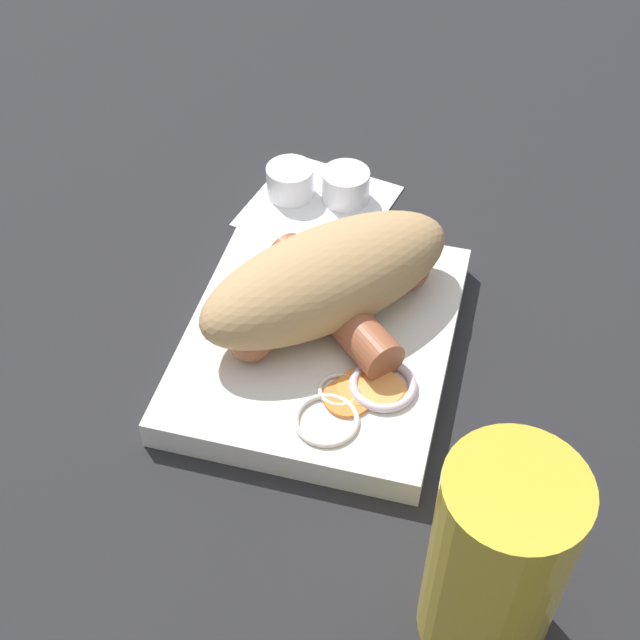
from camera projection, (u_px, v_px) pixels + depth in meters
name	position (u px, v px, depth m)	size (l,w,h in m)	color
ground_plane	(320.00, 351.00, 0.64)	(3.00, 3.00, 0.00)	#232326
food_tray	(320.00, 340.00, 0.63)	(0.22, 0.18, 0.02)	silver
bread_roll	(330.00, 278.00, 0.62)	(0.20, 0.19, 0.06)	tan
sausage	(333.00, 303.00, 0.62)	(0.13, 0.12, 0.03)	#9E5638
pickled_veggies	(363.00, 395.00, 0.58)	(0.08, 0.07, 0.01)	orange
napkin	(319.00, 205.00, 0.75)	(0.13, 0.13, 0.00)	white
condiment_cup_near	(346.00, 188.00, 0.75)	(0.04, 0.04, 0.03)	white
condiment_cup_far	(290.00, 183.00, 0.76)	(0.04, 0.04, 0.03)	white
drink_glass	(497.00, 561.00, 0.45)	(0.07, 0.07, 0.14)	gold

